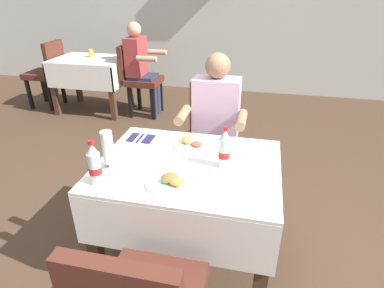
{
  "coord_description": "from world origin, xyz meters",
  "views": [
    {
      "loc": [
        0.37,
        -1.58,
        1.72
      ],
      "look_at": [
        -0.01,
        0.1,
        0.84
      ],
      "focal_mm": 29.81,
      "sensor_mm": 36.0,
      "label": 1
    }
  ],
  "objects_px": {
    "main_dining_table": "(188,188)",
    "beer_glass_left": "(108,150)",
    "cola_bottle_primary": "(224,150)",
    "cola_bottle_secondary": "(95,165)",
    "background_chair_left": "(48,70)",
    "napkin_cutlery_set": "(141,138)",
    "chair_far_diner_seat": "(210,136)",
    "seated_diner_far": "(215,125)",
    "background_chair_right": "(138,76)",
    "background_dining_table": "(91,72)",
    "background_table_tumbler": "(91,53)",
    "plate_near_camera": "(169,181)",
    "plate_far_diner": "(190,144)",
    "background_patron": "(141,65)"
  },
  "relations": [
    {
      "from": "plate_near_camera",
      "to": "background_chair_left",
      "type": "distance_m",
      "value": 3.81
    },
    {
      "from": "background_chair_left",
      "to": "background_table_tumbler",
      "type": "height_order",
      "value": "background_chair_left"
    },
    {
      "from": "chair_far_diner_seat",
      "to": "beer_glass_left",
      "type": "distance_m",
      "value": 1.1
    },
    {
      "from": "plate_far_diner",
      "to": "cola_bottle_secondary",
      "type": "bearing_deg",
      "value": -126.7
    },
    {
      "from": "chair_far_diner_seat",
      "to": "cola_bottle_primary",
      "type": "height_order",
      "value": "cola_bottle_primary"
    },
    {
      "from": "cola_bottle_secondary",
      "to": "background_chair_left",
      "type": "xyz_separation_m",
      "value": [
        -2.28,
        2.8,
        -0.31
      ]
    },
    {
      "from": "chair_far_diner_seat",
      "to": "seated_diner_far",
      "type": "xyz_separation_m",
      "value": [
        0.05,
        -0.11,
        0.16
      ]
    },
    {
      "from": "background_chair_left",
      "to": "background_table_tumbler",
      "type": "xyz_separation_m",
      "value": [
        0.69,
        0.1,
        0.26
      ]
    },
    {
      "from": "plate_near_camera",
      "to": "main_dining_table",
      "type": "bearing_deg",
      "value": 77.64
    },
    {
      "from": "main_dining_table",
      "to": "napkin_cutlery_set",
      "type": "height_order",
      "value": "napkin_cutlery_set"
    },
    {
      "from": "chair_far_diner_seat",
      "to": "background_chair_right",
      "type": "relative_size",
      "value": 1.0
    },
    {
      "from": "main_dining_table",
      "to": "background_chair_left",
      "type": "distance_m",
      "value": 3.68
    },
    {
      "from": "main_dining_table",
      "to": "chair_far_diner_seat",
      "type": "xyz_separation_m",
      "value": [
        -0.0,
        0.81,
        -0.02
      ]
    },
    {
      "from": "main_dining_table",
      "to": "background_chair_right",
      "type": "height_order",
      "value": "background_chair_right"
    },
    {
      "from": "background_table_tumbler",
      "to": "seated_diner_far",
      "type": "bearing_deg",
      "value": -42.39
    },
    {
      "from": "plate_near_camera",
      "to": "cola_bottle_secondary",
      "type": "height_order",
      "value": "cola_bottle_secondary"
    },
    {
      "from": "background_patron",
      "to": "background_chair_right",
      "type": "bearing_deg",
      "value": 180.0
    },
    {
      "from": "chair_far_diner_seat",
      "to": "main_dining_table",
      "type": "bearing_deg",
      "value": -90.0
    },
    {
      "from": "main_dining_table",
      "to": "background_chair_left",
      "type": "height_order",
      "value": "background_chair_left"
    },
    {
      "from": "background_chair_right",
      "to": "background_patron",
      "type": "distance_m",
      "value": 0.16
    },
    {
      "from": "main_dining_table",
      "to": "plate_far_diner",
      "type": "height_order",
      "value": "plate_far_diner"
    },
    {
      "from": "napkin_cutlery_set",
      "to": "background_chair_left",
      "type": "bearing_deg",
      "value": 135.98
    },
    {
      "from": "beer_glass_left",
      "to": "cola_bottle_primary",
      "type": "relative_size",
      "value": 0.91
    },
    {
      "from": "seated_diner_far",
      "to": "background_dining_table",
      "type": "relative_size",
      "value": 1.27
    },
    {
      "from": "beer_glass_left",
      "to": "napkin_cutlery_set",
      "type": "xyz_separation_m",
      "value": [
        0.04,
        0.4,
        -0.11
      ]
    },
    {
      "from": "main_dining_table",
      "to": "plate_near_camera",
      "type": "xyz_separation_m",
      "value": [
        -0.05,
        -0.23,
        0.2
      ]
    },
    {
      "from": "cola_bottle_secondary",
      "to": "background_patron",
      "type": "distance_m",
      "value": 2.92
    },
    {
      "from": "seated_diner_far",
      "to": "cola_bottle_primary",
      "type": "relative_size",
      "value": 5.03
    },
    {
      "from": "background_chair_right",
      "to": "background_patron",
      "type": "bearing_deg",
      "value": -0.0
    },
    {
      "from": "cola_bottle_primary",
      "to": "cola_bottle_secondary",
      "type": "height_order",
      "value": "cola_bottle_secondary"
    },
    {
      "from": "main_dining_table",
      "to": "plate_far_diner",
      "type": "xyz_separation_m",
      "value": [
        -0.04,
        0.22,
        0.19
      ]
    },
    {
      "from": "background_chair_left",
      "to": "beer_glass_left",
      "type": "bearing_deg",
      "value": -49.14
    },
    {
      "from": "plate_far_diner",
      "to": "background_chair_left",
      "type": "bearing_deg",
      "value": 139.66
    },
    {
      "from": "background_chair_right",
      "to": "main_dining_table",
      "type": "bearing_deg",
      "value": -62.47
    },
    {
      "from": "beer_glass_left",
      "to": "background_dining_table",
      "type": "relative_size",
      "value": 0.23
    },
    {
      "from": "plate_near_camera",
      "to": "background_patron",
      "type": "bearing_deg",
      "value": 113.83
    },
    {
      "from": "napkin_cutlery_set",
      "to": "background_dining_table",
      "type": "relative_size",
      "value": 0.19
    },
    {
      "from": "seated_diner_far",
      "to": "background_dining_table",
      "type": "xyz_separation_m",
      "value": [
        -2.05,
        1.79,
        -0.15
      ]
    },
    {
      "from": "cola_bottle_primary",
      "to": "cola_bottle_secondary",
      "type": "xyz_separation_m",
      "value": [
        -0.64,
        -0.32,
        0.0
      ]
    },
    {
      "from": "beer_glass_left",
      "to": "background_chair_right",
      "type": "xyz_separation_m",
      "value": [
        -0.87,
        2.64,
        -0.32
      ]
    },
    {
      "from": "main_dining_table",
      "to": "cola_bottle_secondary",
      "type": "bearing_deg",
      "value": -144.77
    },
    {
      "from": "cola_bottle_secondary",
      "to": "background_patron",
      "type": "bearing_deg",
      "value": 106.36
    },
    {
      "from": "main_dining_table",
      "to": "beer_glass_left",
      "type": "distance_m",
      "value": 0.54
    },
    {
      "from": "background_chair_right",
      "to": "background_table_tumbler",
      "type": "distance_m",
      "value": 0.77
    },
    {
      "from": "chair_far_diner_seat",
      "to": "cola_bottle_primary",
      "type": "relative_size",
      "value": 3.87
    },
    {
      "from": "seated_diner_far",
      "to": "napkin_cutlery_set",
      "type": "distance_m",
      "value": 0.63
    },
    {
      "from": "background_chair_right",
      "to": "background_dining_table",
      "type": "bearing_deg",
      "value": -180.0
    },
    {
      "from": "cola_bottle_secondary",
      "to": "napkin_cutlery_set",
      "type": "distance_m",
      "value": 0.57
    },
    {
      "from": "cola_bottle_primary",
      "to": "background_patron",
      "type": "relative_size",
      "value": 0.2
    },
    {
      "from": "main_dining_table",
      "to": "seated_diner_far",
      "type": "xyz_separation_m",
      "value": [
        0.05,
        0.7,
        0.13
      ]
    }
  ]
}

